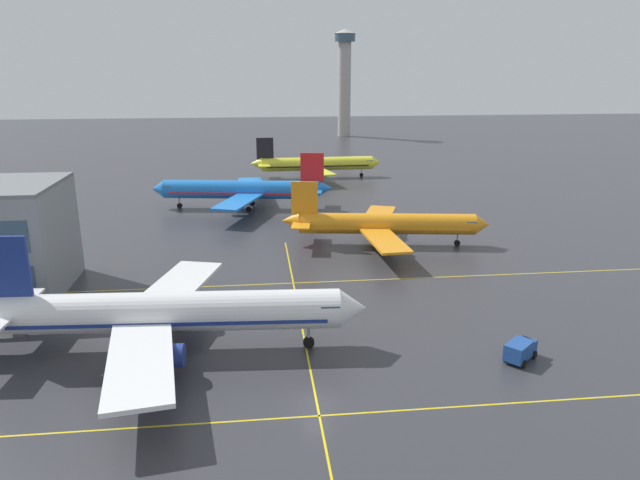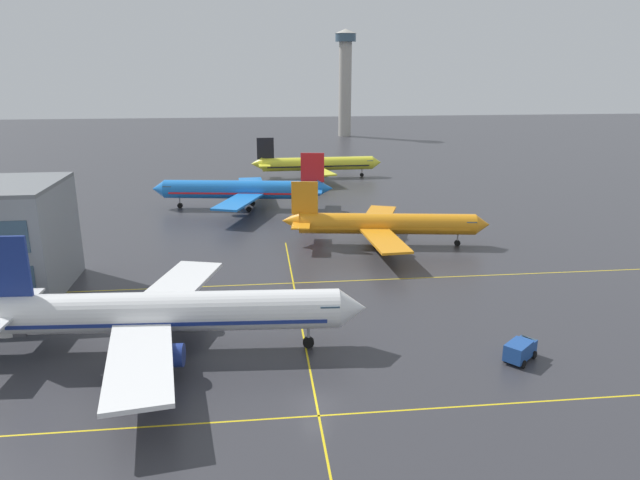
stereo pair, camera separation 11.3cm
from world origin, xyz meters
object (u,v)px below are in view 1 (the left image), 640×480
Objects in this scene: airliner_front_gate at (166,312)px; control_tower at (345,76)px; airliner_third_row at (243,190)px; airliner_far_left_stand at (316,164)px; service_truck_red_van at (521,349)px; airliner_second_row at (384,224)px.

control_tower reaches higher than airliner_front_gate.
airliner_far_left_stand is (18.72, 33.11, -0.32)m from airliner_third_row.
airliner_front_gate reaches higher than service_truck_red_van.
airliner_front_gate is 46.10m from airliner_second_row.
airliner_far_left_stand reaches higher than airliner_second_row.
airliner_front_gate is 63.64m from airliner_third_row.
airliner_far_left_stand is (-4.76, 61.83, 0.05)m from airliner_second_row.
control_tower reaches higher than airliner_second_row.
airliner_front_gate reaches higher than airliner_far_left_stand.
airliner_front_gate is at bearing -96.38° from airliner_third_row.
airliner_front_gate is 197.39m from control_tower.
control_tower is at bearing 76.80° from airliner_far_left_stand.
airliner_third_row is at bearing 129.26° from airliner_second_row.
airliner_far_left_stand is 8.09× the size of service_truck_red_van.
airliner_third_row is at bearing -107.79° from control_tower.
control_tower is (47.86, 190.42, 20.23)m from airliner_front_gate.
airliner_third_row is (-23.48, 28.73, 0.37)m from airliner_second_row.
airliner_third_row is at bearing -119.49° from airliner_far_left_stand.
service_truck_red_van is at bearing -84.41° from airliner_far_left_stand.
airliner_front_gate is 1.09× the size of airliner_third_row.
airliner_front_gate is 36.48m from service_truck_red_van.
airliner_front_gate is 0.96× the size of control_tower.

